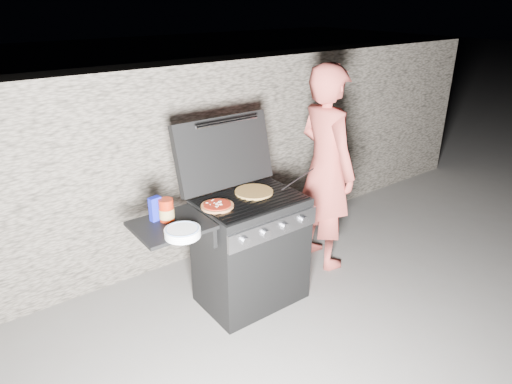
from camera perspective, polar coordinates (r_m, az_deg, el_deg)
ground at (r=3.92m, az=-0.60°, el=-13.03°), size 50.00×50.00×0.00m
stone_wall at (r=4.29m, az=-8.97°, el=3.71°), size 8.00×0.35×1.80m
gas_grill at (r=3.54m, az=-3.94°, el=-8.52°), size 1.34×0.79×0.91m
pizza_topped at (r=3.32m, az=-4.86°, el=-1.68°), size 0.26×0.26×0.03m
pizza_plain at (r=3.55m, az=-0.26°, el=0.03°), size 0.30×0.30×0.02m
sauce_jar at (r=3.17m, az=-11.14°, el=-2.21°), size 0.11×0.11×0.16m
blue_carton at (r=3.18m, az=-12.47°, el=-2.05°), size 0.09×0.06×0.17m
plate_stack at (r=2.97m, az=-9.17°, el=-5.02°), size 0.25×0.25×0.05m
person at (r=4.08m, az=8.74°, el=2.93°), size 0.52×0.72×1.84m
tongs at (r=3.72m, az=5.29°, el=1.59°), size 0.40×0.07×0.08m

